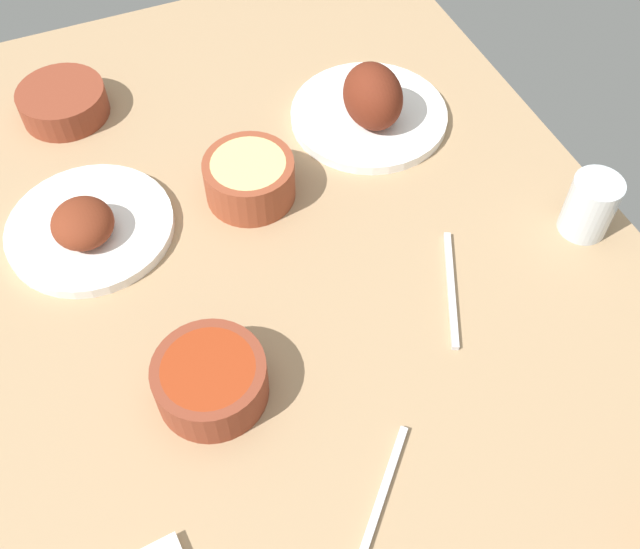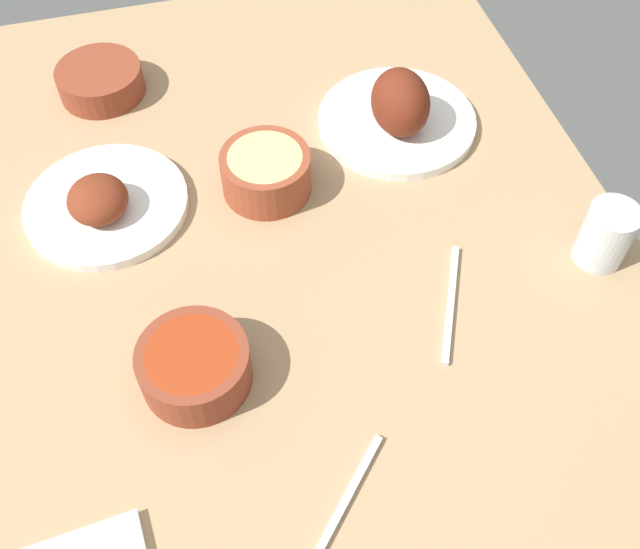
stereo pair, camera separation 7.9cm
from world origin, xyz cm
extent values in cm
cube|color=tan|center=(0.00, 0.00, 2.00)|extent=(140.00, 90.00, 4.00)
cylinder|color=white|center=(-26.81, 19.74, 4.80)|extent=(24.84, 24.84, 1.60)
ellipsoid|color=#602314|center=(-25.01, 19.25, 10.20)|extent=(10.97, 8.69, 9.99)
cylinder|color=white|center=(-20.88, -26.18, 4.80)|extent=(23.34, 23.34, 1.60)
ellipsoid|color=maroon|center=(-19.05, -26.83, 8.05)|extent=(8.91, 8.45, 5.32)
cylinder|color=brown|center=(-46.84, -24.40, 6.37)|extent=(13.73, 13.73, 4.74)
cylinder|color=#4C192D|center=(-46.84, -24.40, 8.24)|extent=(11.26, 11.26, 1.00)
cylinder|color=brown|center=(-18.76, -3.03, 7.25)|extent=(13.03, 13.03, 6.50)
cylinder|color=#DBCC7A|center=(-18.76, -3.03, 10.00)|extent=(10.68, 10.68, 1.00)
cylinder|color=brown|center=(9.92, -18.15, 6.97)|extent=(13.49, 13.49, 5.94)
cylinder|color=#9E3314|center=(9.92, -18.15, 9.44)|extent=(11.06, 11.06, 1.00)
cylinder|color=silver|center=(5.32, 37.94, 8.52)|extent=(6.82, 6.82, 9.03)
cube|color=silver|center=(29.80, -5.36, 4.40)|extent=(13.69, 13.06, 0.80)
cube|color=silver|center=(7.75, 15.59, 4.40)|extent=(17.15, 8.77, 0.80)
camera|label=1|loc=(53.34, -22.51, 84.33)|focal=41.57mm
camera|label=2|loc=(55.92, -15.01, 84.33)|focal=41.57mm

